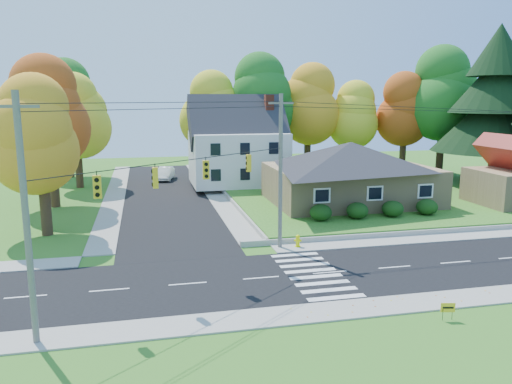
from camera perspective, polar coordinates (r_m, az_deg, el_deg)
ground at (r=28.84m, az=8.44°, el=-9.11°), size 120.00×120.00×0.00m
road_main at (r=28.83m, az=8.44°, el=-9.09°), size 90.00×8.00×0.02m
road_cross at (r=52.20m, az=-10.33°, el=-0.22°), size 8.00×44.00×0.02m
sidewalk_north at (r=33.29m, az=5.33°, el=-6.25°), size 90.00×2.00×0.08m
sidewalk_south at (r=24.56m, az=12.74°, el=-12.76°), size 90.00×2.00×0.08m
lawn at (r=52.51m, az=13.46°, el=-0.01°), size 30.00×30.00×0.50m
ranch_house at (r=45.47m, az=10.72°, el=2.33°), size 14.60×10.60×5.40m
colonial_house at (r=54.43m, az=-2.07°, el=5.25°), size 10.40×8.40×9.60m
hedge_row at (r=40.10m, az=13.46°, el=-1.97°), size 10.70×1.70×1.27m
traffic_infrastructure at (r=28.73m, az=7.47°, el=1.46°), size 38.10×10.66×10.00m
tree_lot_0 at (r=59.81m, az=-5.13°, el=9.27°), size 6.72×6.72×12.51m
tree_lot_1 at (r=59.91m, az=0.78°, el=10.57°), size 7.84×7.84×14.60m
tree_lot_2 at (r=62.54m, az=5.99°, el=9.91°), size 7.28×7.28×13.56m
tree_lot_3 at (r=63.83m, az=11.43°, el=8.60°), size 6.16×6.16×11.47m
tree_lot_4 at (r=65.60m, az=16.66°, el=8.99°), size 6.72×6.72×12.51m
tree_lot_5 at (r=65.95m, az=20.69°, el=10.47°), size 8.40×8.40×15.64m
conifer_east_a at (r=60.02m, az=25.67°, el=9.32°), size 12.80×12.80×16.96m
tree_west_0 at (r=37.99m, az=-23.47°, el=5.95°), size 6.16×6.16×11.47m
tree_west_1 at (r=47.95m, az=-22.61°, el=8.37°), size 7.28×7.28×13.56m
tree_west_2 at (r=57.71m, az=-19.92°, el=8.14°), size 6.72×6.72×12.51m
tree_west_3 at (r=65.88m, az=-20.90°, el=9.45°), size 7.84×7.84×14.60m
white_car at (r=61.13m, az=-10.32°, el=2.09°), size 2.51×4.86×1.53m
fire_hydrant at (r=33.09m, az=4.80°, el=-5.66°), size 0.50×0.39×0.88m
yard_sign at (r=24.16m, az=21.08°, el=-12.26°), size 0.64×0.17×0.81m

